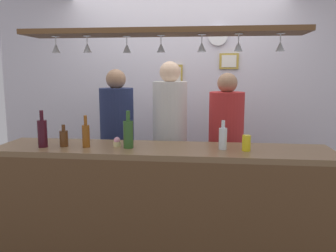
# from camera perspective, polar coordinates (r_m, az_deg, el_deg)

# --- Properties ---
(ground_plane) EXTENTS (8.00, 8.00, 0.00)m
(ground_plane) POSITION_cam_1_polar(r_m,az_deg,el_deg) (3.50, -0.20, -19.28)
(ground_plane) COLOR #4C4742
(back_wall) EXTENTS (4.40, 0.06, 2.60)m
(back_wall) POSITION_cam_1_polar(r_m,az_deg,el_deg) (4.19, 1.58, 4.08)
(back_wall) COLOR silver
(back_wall) RESTS_ON ground_plane
(bar_counter) EXTENTS (2.70, 0.55, 1.05)m
(bar_counter) POSITION_cam_1_polar(r_m,az_deg,el_deg) (2.75, -1.48, -11.27)
(bar_counter) COLOR brown
(bar_counter) RESTS_ON ground_plane
(overhead_glass_rack) EXTENTS (2.20, 0.36, 0.04)m
(overhead_glass_rack) POSITION_cam_1_polar(r_m,az_deg,el_deg) (2.80, -0.98, 15.15)
(overhead_glass_rack) COLOR brown
(hanging_wineglass_far_left) EXTENTS (0.07, 0.07, 0.13)m
(hanging_wineglass_far_left) POSITION_cam_1_polar(r_m,az_deg,el_deg) (3.02, -17.91, 12.15)
(hanging_wineglass_far_left) COLOR silver
(hanging_wineglass_far_left) RESTS_ON overhead_glass_rack
(hanging_wineglass_left) EXTENTS (0.07, 0.07, 0.13)m
(hanging_wineglass_left) POSITION_cam_1_polar(r_m,az_deg,el_deg) (2.92, -13.10, 12.48)
(hanging_wineglass_left) COLOR silver
(hanging_wineglass_left) RESTS_ON overhead_glass_rack
(hanging_wineglass_center_left) EXTENTS (0.07, 0.07, 0.13)m
(hanging_wineglass_center_left) POSITION_cam_1_polar(r_m,az_deg,el_deg) (2.90, -6.76, 12.66)
(hanging_wineglass_center_left) COLOR silver
(hanging_wineglass_center_left) RESTS_ON overhead_glass_rack
(hanging_wineglass_center) EXTENTS (0.07, 0.07, 0.13)m
(hanging_wineglass_center) POSITION_cam_1_polar(r_m,az_deg,el_deg) (2.81, -1.16, 12.85)
(hanging_wineglass_center) COLOR silver
(hanging_wineglass_center) RESTS_ON overhead_glass_rack
(hanging_wineglass_center_right) EXTENTS (0.07, 0.07, 0.13)m
(hanging_wineglass_center_right) POSITION_cam_1_polar(r_m,az_deg,el_deg) (2.75, 5.57, 12.89)
(hanging_wineglass_center_right) COLOR silver
(hanging_wineglass_center_right) RESTS_ON overhead_glass_rack
(hanging_wineglass_right) EXTENTS (0.07, 0.07, 0.13)m
(hanging_wineglass_right) POSITION_cam_1_polar(r_m,az_deg,el_deg) (2.74, 11.47, 12.78)
(hanging_wineglass_right) COLOR silver
(hanging_wineglass_right) RESTS_ON overhead_glass_rack
(hanging_wineglass_far_right) EXTENTS (0.07, 0.07, 0.13)m
(hanging_wineglass_far_right) POSITION_cam_1_polar(r_m,az_deg,el_deg) (2.80, 17.95, 12.44)
(hanging_wineglass_far_right) COLOR silver
(hanging_wineglass_far_right) RESTS_ON overhead_glass_rack
(person_left_navy_shirt) EXTENTS (0.34, 0.34, 1.68)m
(person_left_navy_shirt) POSITION_cam_1_polar(r_m,az_deg,el_deg) (3.57, -8.34, -1.51)
(person_left_navy_shirt) COLOR #2D334C
(person_left_navy_shirt) RESTS_ON ground_plane
(person_middle_white_patterned_shirt) EXTENTS (0.34, 0.34, 1.75)m
(person_middle_white_patterned_shirt) POSITION_cam_1_polar(r_m,az_deg,el_deg) (3.47, 0.31, -0.92)
(person_middle_white_patterned_shirt) COLOR #2D334C
(person_middle_white_patterned_shirt) RESTS_ON ground_plane
(person_right_red_shirt) EXTENTS (0.34, 0.34, 1.64)m
(person_right_red_shirt) POSITION_cam_1_polar(r_m,az_deg,el_deg) (3.46, 9.48, -2.26)
(person_right_red_shirt) COLOR #2D334C
(person_right_red_shirt) RESTS_ON ground_plane
(bottle_soda_clear) EXTENTS (0.06, 0.06, 0.23)m
(bottle_soda_clear) POSITION_cam_1_polar(r_m,az_deg,el_deg) (2.76, 9.00, -1.92)
(bottle_soda_clear) COLOR silver
(bottle_soda_clear) RESTS_ON bar_counter
(bottle_beer_amber_tall) EXTENTS (0.06, 0.06, 0.26)m
(bottle_beer_amber_tall) POSITION_cam_1_polar(r_m,az_deg,el_deg) (2.88, -13.32, -1.44)
(bottle_beer_amber_tall) COLOR brown
(bottle_beer_amber_tall) RESTS_ON bar_counter
(bottle_champagne_green) EXTENTS (0.08, 0.08, 0.30)m
(bottle_champagne_green) POSITION_cam_1_polar(r_m,az_deg,el_deg) (2.78, -6.53, -1.21)
(bottle_champagne_green) COLOR #2D5623
(bottle_champagne_green) RESTS_ON bar_counter
(bottle_wine_dark_red) EXTENTS (0.08, 0.08, 0.30)m
(bottle_wine_dark_red) POSITION_cam_1_polar(r_m,az_deg,el_deg) (2.98, -19.92, -1.03)
(bottle_wine_dark_red) COLOR #380F19
(bottle_wine_dark_red) RESTS_ON bar_counter
(bottle_beer_brown_stubby) EXTENTS (0.07, 0.07, 0.18)m
(bottle_beer_brown_stubby) POSITION_cam_1_polar(r_m,az_deg,el_deg) (2.96, -16.73, -1.88)
(bottle_beer_brown_stubby) COLOR #512D14
(bottle_beer_brown_stubby) RESTS_ON bar_counter
(drink_can) EXTENTS (0.07, 0.07, 0.12)m
(drink_can) POSITION_cam_1_polar(r_m,az_deg,el_deg) (2.74, 12.74, -2.74)
(drink_can) COLOR yellow
(drink_can) RESTS_ON bar_counter
(cupcake) EXTENTS (0.06, 0.06, 0.08)m
(cupcake) POSITION_cam_1_polar(r_m,az_deg,el_deg) (2.87, -8.36, -2.63)
(cupcake) COLOR beige
(cupcake) RESTS_ON bar_counter
(picture_frame_crest) EXTENTS (0.18, 0.02, 0.26)m
(picture_frame_crest) POSITION_cam_1_polar(r_m,az_deg,el_deg) (4.14, 1.14, 8.25)
(picture_frame_crest) COLOR #B29338
(picture_frame_crest) RESTS_ON back_wall
(picture_frame_upper_small) EXTENTS (0.22, 0.02, 0.18)m
(picture_frame_upper_small) POSITION_cam_1_polar(r_m,az_deg,el_deg) (4.13, 9.97, 10.44)
(picture_frame_upper_small) COLOR #B29338
(picture_frame_upper_small) RESTS_ON back_wall
(wall_clock) EXTENTS (0.22, 0.03, 0.22)m
(wall_clock) POSITION_cam_1_polar(r_m,az_deg,el_deg) (4.13, 8.20, 14.44)
(wall_clock) COLOR white
(wall_clock) RESTS_ON back_wall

